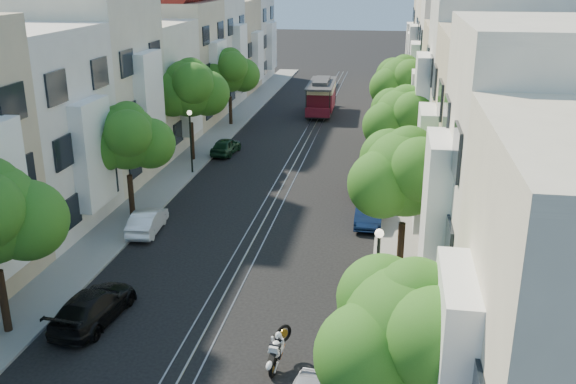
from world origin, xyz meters
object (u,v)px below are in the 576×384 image
at_px(tree_e_a, 411,336).
at_px(sportbike_rider, 277,349).
at_px(tree_e_c, 404,120).
at_px(cable_car, 321,95).
at_px(parked_car_w_near, 93,306).
at_px(parked_car_e_mid, 369,211).
at_px(parked_car_w_mid, 147,221).
at_px(parked_car_e_far, 373,182).
at_px(tree_w_b, 127,139).
at_px(parked_car_w_far, 226,146).
at_px(lamp_west, 190,132).
at_px(tree_w_d, 230,72).
at_px(lamp_east, 378,266).
at_px(tree_e_d, 403,83).
at_px(tree_e_b, 407,175).
at_px(tree_w_c, 190,89).

height_order(tree_e_a, sportbike_rider, tree_e_a).
bearing_deg(tree_e_a, tree_e_c, 90.00).
distance_m(cable_car, parked_car_w_near, 39.03).
xyz_separation_m(parked_car_e_mid, parked_car_w_mid, (-11.20, -3.20, -0.06)).
xyz_separation_m(parked_car_e_mid, parked_car_e_far, (0.00, 5.00, -0.03)).
height_order(tree_w_b, parked_car_w_mid, tree_w_b).
bearing_deg(parked_car_w_near, sportbike_rider, 170.87).
bearing_deg(parked_car_e_far, parked_car_w_far, 155.74).
xyz_separation_m(lamp_west, parked_car_w_near, (1.90, -18.68, -2.20)).
xyz_separation_m(tree_w_d, parked_car_w_near, (2.74, -32.66, -3.96)).
xyz_separation_m(tree_e_a, parked_car_w_near, (-11.66, 6.34, -3.75)).
xyz_separation_m(parked_car_e_far, parked_car_w_near, (-10.00, -16.99, 0.01)).
xyz_separation_m(cable_car, parked_car_w_mid, (-5.58, -29.98, -1.13)).
xyz_separation_m(lamp_east, lamp_west, (-12.60, 18.00, 0.00)).
height_order(tree_e_c, parked_car_e_mid, tree_e_c).
distance_m(tree_e_d, parked_car_e_far, 11.60).
relative_size(tree_e_c, parked_car_w_far, 1.82).
height_order(tree_w_b, sportbike_rider, tree_w_b).
bearing_deg(parked_car_e_mid, lamp_east, -86.44).
xyz_separation_m(tree_e_b, parked_car_w_mid, (-12.86, 3.13, -4.14)).
bearing_deg(sportbike_rider, parked_car_e_far, 91.46).
distance_m(tree_e_b, parked_car_w_near, 13.59).
xyz_separation_m(tree_w_b, parked_car_e_far, (12.74, 6.33, -3.77)).
height_order(cable_car, parked_car_w_near, cable_car).
height_order(tree_w_b, parked_car_w_far, tree_w_b).
bearing_deg(lamp_west, tree_e_a, -61.55).
xyz_separation_m(tree_e_d, cable_car, (-7.28, 11.11, -3.14)).
bearing_deg(tree_w_b, lamp_east, -36.58).
bearing_deg(tree_w_c, tree_e_d, 22.62).
height_order(tree_w_c, parked_car_w_near, tree_w_c).
distance_m(tree_e_c, parked_car_w_near, 20.71).
xyz_separation_m(tree_e_a, parked_car_e_mid, (-1.66, 18.33, -3.74)).
height_order(tree_w_c, parked_car_e_mid, tree_w_c).
bearing_deg(lamp_west, tree_w_d, 93.44).
height_order(tree_e_a, tree_w_b, same).
height_order(lamp_west, parked_car_e_mid, lamp_west).
xyz_separation_m(tree_w_d, parked_car_w_far, (1.83, -8.96, -3.99)).
bearing_deg(tree_w_c, lamp_east, -57.35).
bearing_deg(tree_w_c, parked_car_e_far, -20.14).
distance_m(parked_car_e_mid, parked_car_e_far, 5.00).
bearing_deg(parked_car_w_near, lamp_west, -79.29).
relative_size(parked_car_e_mid, parked_car_w_near, 0.90).
relative_size(tree_w_b, lamp_east, 1.51).
bearing_deg(tree_e_a, parked_car_w_far, 112.70).
distance_m(parked_car_e_mid, parked_car_w_near, 15.61).
height_order(tree_e_c, tree_w_c, tree_w_c).
xyz_separation_m(tree_w_b, lamp_west, (0.84, 8.02, -1.55)).
relative_size(tree_w_d, parked_car_e_far, 1.43).
distance_m(tree_e_b, tree_w_d, 30.60).
bearing_deg(parked_car_w_near, tree_w_d, -80.31).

